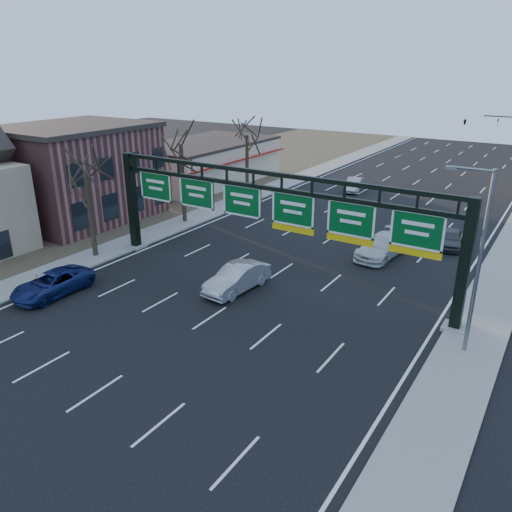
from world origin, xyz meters
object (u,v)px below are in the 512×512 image
Objects in this scene: car_blue_suv at (53,283)px; car_white_wagon at (382,246)px; sign_gantry at (269,213)px; car_silver_sedan at (237,278)px.

car_white_wagon is at bearing 48.20° from car_blue_suv.
car_silver_sedan is (-0.96, -2.18, -3.82)m from sign_gantry.
car_silver_sedan is at bearing -112.22° from car_white_wagon.
car_silver_sedan is at bearing 34.65° from car_blue_suv.
car_blue_suv is (-10.07, -8.70, -3.92)m from sign_gantry.
car_white_wagon is (5.56, 10.44, -0.01)m from car_silver_sedan.
car_white_wagon is at bearing 60.93° from sign_gantry.
sign_gantry reaches higher than car_white_wagon.
sign_gantry is 10.20m from car_white_wagon.
sign_gantry is 5.02× the size of car_silver_sedan.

